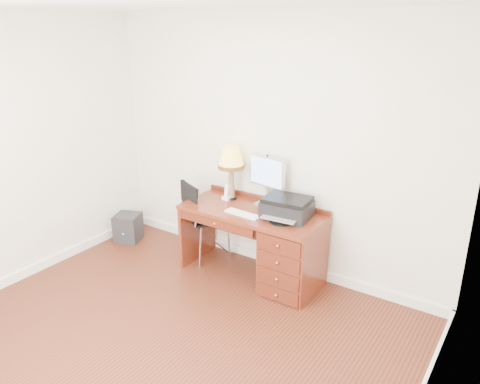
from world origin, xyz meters
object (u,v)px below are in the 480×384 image
Objects in this scene: printer at (287,207)px; leg_lamp at (231,161)px; chair at (203,213)px; monitor at (267,174)px; phone at (227,195)px; desk at (278,247)px; equipment_box at (128,227)px.

leg_lamp is at bearing 166.21° from printer.
printer is 1.08m from chair.
leg_lamp is (-0.40, -0.08, 0.10)m from monitor.
phone is at bearing -114.72° from leg_lamp.
desk is 2.54× the size of leg_lamp.
monitor is (-0.30, 0.24, 0.67)m from desk.
phone is at bearing 170.23° from printer.
equipment_box is (-1.37, -0.30, -1.01)m from leg_lamp.
desk is 1.00m from chair.
equipment_box is at bearing -176.17° from desk.
equipment_box is at bearing 179.79° from printer.
printer is 2.23m from equipment_box.
phone is (-0.72, 0.11, 0.39)m from desk.
phone reaches higher than chair.
monitor is at bearing 42.93° from chair.
monitor is 0.46m from printer.
phone is (-0.02, -0.05, -0.38)m from leg_lamp.
monitor is at bearing 19.85° from phone.
equipment_box is at bearing -158.70° from monitor.
leg_lamp is 3.41× the size of phone.
printer is at bearing 40.59° from desk.
monitor is 1.54× the size of equipment_box.
desk is 1.63× the size of chair.
chair reaches higher than equipment_box.
chair is (-0.27, -0.10, -0.24)m from phone.
leg_lamp is at bearing 67.98° from phone.
desk is at bearing -144.66° from printer.
printer is at bearing -16.85° from equipment_box.
phone reaches higher than desk.
phone reaches higher than equipment_box.
desk is at bearing -13.09° from leg_lamp.
printer is 0.83× the size of leg_lamp.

